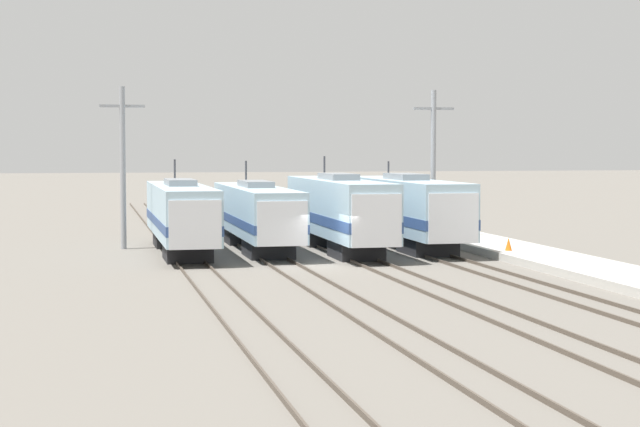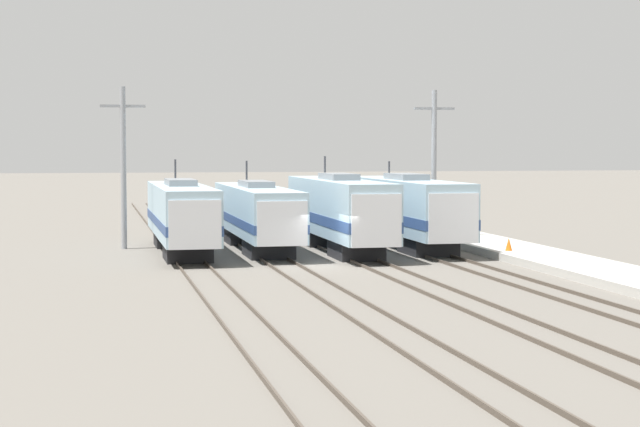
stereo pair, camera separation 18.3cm
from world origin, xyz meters
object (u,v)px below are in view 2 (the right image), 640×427
(locomotive_center_left, at_px, (257,214))
(catenary_tower_left, at_px, (123,164))
(locomotive_far_left, at_px, (182,215))
(locomotive_center_right, at_px, (341,212))
(catenary_tower_right, at_px, (434,163))
(traffic_cone, at_px, (509,244))
(locomotive_far_right, at_px, (408,210))

(locomotive_center_left, height_order, catenary_tower_left, catenary_tower_left)
(locomotive_far_left, distance_m, locomotive_center_left, 4.51)
(locomotive_center_left, relative_size, locomotive_center_right, 1.04)
(locomotive_center_left, xyz_separation_m, locomotive_center_right, (4.38, -1.98, 0.21))
(locomotive_center_right, height_order, catenary_tower_right, catenary_tower_right)
(traffic_cone, bearing_deg, catenary_tower_left, 153.68)
(locomotive_center_right, xyz_separation_m, catenary_tower_right, (6.89, 4.41, 2.63))
(locomotive_center_left, distance_m, catenary_tower_right, 11.87)
(traffic_cone, bearing_deg, locomotive_center_left, 149.27)
(locomotive_far_right, xyz_separation_m, catenary_tower_left, (-16.14, 2.99, 2.66))
(locomotive_center_left, bearing_deg, catenary_tower_right, 12.17)
(locomotive_far_right, relative_size, catenary_tower_left, 1.80)
(locomotive_far_left, height_order, catenary_tower_left, catenary_tower_left)
(locomotive_far_left, distance_m, locomotive_far_right, 13.14)
(locomotive_far_left, bearing_deg, catenary_tower_left, 130.38)
(locomotive_far_left, distance_m, catenary_tower_right, 16.27)
(locomotive_far_right, relative_size, catenary_tower_right, 1.80)
(catenary_tower_left, bearing_deg, locomotive_far_right, -10.48)
(locomotive_far_left, distance_m, catenary_tower_left, 5.40)
(locomotive_far_right, height_order, traffic_cone, locomotive_far_right)
(locomotive_far_right, bearing_deg, catenary_tower_right, 49.95)
(locomotive_far_left, xyz_separation_m, locomotive_far_right, (13.13, 0.55, 0.11))
(catenary_tower_left, bearing_deg, catenary_tower_right, 0.00)
(catenary_tower_right, bearing_deg, locomotive_far_left, -167.27)
(locomotive_far_left, xyz_separation_m, catenary_tower_right, (15.64, 3.53, 2.77))
(locomotive_center_right, distance_m, traffic_cone, 9.57)
(locomotive_center_left, xyz_separation_m, traffic_cone, (12.22, -7.26, -1.28))
(locomotive_center_right, bearing_deg, locomotive_far_left, 174.31)
(locomotive_far_right, relative_size, traffic_cone, 24.55)
(locomotive_center_right, xyz_separation_m, traffic_cone, (7.84, -5.29, -1.49))
(locomotive_far_left, relative_size, catenary_tower_right, 1.77)
(locomotive_far_left, height_order, catenary_tower_right, catenary_tower_right)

